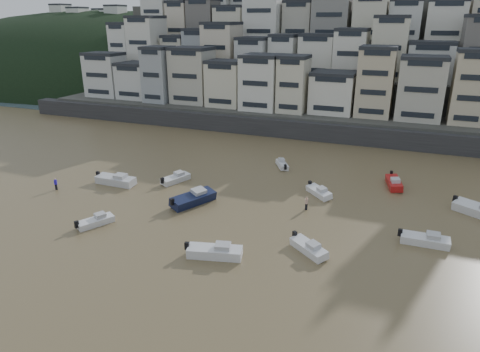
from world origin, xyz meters
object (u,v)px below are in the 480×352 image
at_px(boat_k, 116,178).
at_px(boat_b, 309,246).
at_px(boat_g, 480,209).
at_px(boat_h, 282,164).
at_px(boat_c, 193,197).
at_px(boat_i, 394,181).
at_px(boat_j, 95,220).
at_px(person_blue, 56,184).
at_px(boat_d, 425,238).
at_px(person_pink, 306,203).
at_px(boat_f, 176,178).
at_px(boat_e, 319,191).
at_px(boat_a, 215,250).

bearing_deg(boat_k, boat_b, -15.46).
bearing_deg(boat_g, boat_b, -106.43).
height_order(boat_h, boat_k, boat_k).
height_order(boat_c, boat_i, boat_c).
bearing_deg(boat_j, person_blue, 87.81).
distance_m(boat_d, boat_g, 11.76).
bearing_deg(boat_c, boat_d, -65.90).
bearing_deg(person_pink, boat_j, -148.63).
bearing_deg(boat_f, boat_g, -64.79).
bearing_deg(boat_j, boat_c, -12.36).
bearing_deg(boat_i, boat_b, -29.58).
bearing_deg(boat_g, boat_e, -146.92).
height_order(boat_a, person_blue, person_blue).
distance_m(boat_b, boat_h, 26.81).
relative_size(boat_j, boat_k, 0.70).
bearing_deg(boat_j, boat_k, 53.65).
bearing_deg(boat_a, boat_f, 115.88).
height_order(boat_g, boat_h, boat_g).
distance_m(boat_c, boat_g, 35.41).
xyz_separation_m(boat_a, person_pink, (5.93, 14.58, 0.05)).
xyz_separation_m(boat_h, boat_i, (17.25, -2.23, 0.17)).
distance_m(boat_g, boat_h, 28.84).
bearing_deg(boat_c, boat_f, 69.65).
relative_size(boat_g, boat_k, 1.02).
height_order(boat_e, person_blue, person_blue).
relative_size(boat_f, boat_i, 0.89).
bearing_deg(boat_j, boat_b, -56.12).
bearing_deg(boat_i, boat_a, -42.33).
relative_size(boat_i, person_blue, 3.29).
bearing_deg(boat_b, boat_c, -162.91).
height_order(boat_c, boat_d, boat_c).
relative_size(boat_h, person_pink, 2.57).
relative_size(boat_h, boat_i, 0.78).
bearing_deg(boat_d, person_pink, 162.76).
distance_m(boat_h, boat_j, 31.39).
bearing_deg(person_pink, boat_c, -165.16).
bearing_deg(boat_k, boat_f, 28.14).
bearing_deg(boat_d, boat_k, 175.76).
xyz_separation_m(boat_i, person_pink, (-9.82, -12.38, 0.09)).
bearing_deg(boat_b, boat_d, 67.36).
bearing_deg(boat_k, boat_g, 9.28).
distance_m(boat_b, boat_f, 26.07).
bearing_deg(boat_h, boat_g, -136.79).
bearing_deg(boat_j, person_pink, -31.90).
height_order(boat_k, person_blue, boat_k).
bearing_deg(boat_c, boat_k, 106.03).
relative_size(boat_e, boat_i, 0.85).
relative_size(boat_f, boat_g, 0.77).
xyz_separation_m(boat_i, person_blue, (-44.05, -18.81, 0.09)).
xyz_separation_m(boat_f, boat_g, (40.18, 3.48, 0.21)).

